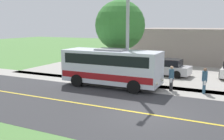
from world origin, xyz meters
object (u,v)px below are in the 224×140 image
street_light_pole (127,23)px  pedestrian_with_bags (205,80)px  pedestrian_waiting (171,77)px  shuttle_bus_front (111,66)px  parked_car_near (165,67)px  tree_curbside (120,25)px

street_light_pole → pedestrian_with_bags: bearing=95.3°
pedestrian_waiting → shuttle_bus_front: bearing=-81.3°
pedestrian_with_bags → street_light_pole: 6.38m
pedestrian_waiting → street_light_pole: 4.78m
pedestrian_waiting → street_light_pole: street_light_pole is taller
shuttle_bus_front → pedestrian_with_bags: (-0.90, 6.26, -0.61)m
pedestrian_with_bags → parked_car_near: size_ratio=0.37×
pedestrian_with_bags → tree_curbside: bearing=-106.4°
parked_car_near → tree_curbside: (2.90, -3.08, 3.65)m
pedestrian_with_bags → street_light_pole: street_light_pole is taller
shuttle_bus_front → parked_car_near: shuttle_bus_front is taller
shuttle_bus_front → tree_curbside: 4.12m
shuttle_bus_front → pedestrian_waiting: bearing=98.7°
pedestrian_with_bags → pedestrian_waiting: bearing=-82.9°
parked_car_near → pedestrian_with_bags: bearing=37.8°
parked_car_near → tree_curbside: bearing=-46.8°
shuttle_bus_front → pedestrian_with_bags: bearing=98.2°
street_light_pole → tree_curbside: street_light_pole is taller
street_light_pole → tree_curbside: 3.02m
shuttle_bus_front → street_light_pole: street_light_pole is taller
street_light_pole → tree_curbside: bearing=-146.8°
shuttle_bus_front → tree_curbside: size_ratio=1.12×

